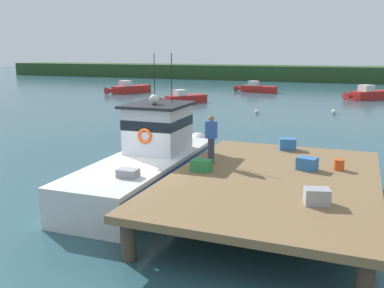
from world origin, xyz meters
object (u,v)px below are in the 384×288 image
(crate_single_by_cleat, at_px, (317,196))
(mooring_buoy_spare_mooring, at_px, (334,112))
(moored_boat_off_the_point, at_px, (129,89))
(crate_single_far, at_px, (307,164))
(mooring_buoy_channel_marker, at_px, (257,112))
(deckhand_by_the_boat, at_px, (211,138))
(moored_boat_far_left, at_px, (369,94))
(moored_boat_far_right, at_px, (183,98))
(moored_boat_near_channel, at_px, (256,88))
(main_fishing_boat, at_px, (151,160))
(crate_stack_near_edge, at_px, (288,144))
(crate_stack_mid_dock, at_px, (201,165))
(bait_bucket, at_px, (339,165))

(crate_single_by_cleat, xyz_separation_m, mooring_buoy_spare_mooring, (-1.01, 24.77, -1.21))
(crate_single_by_cleat, bearing_deg, moored_boat_off_the_point, 126.04)
(crate_single_far, relative_size, mooring_buoy_channel_marker, 1.70)
(crate_single_far, height_order, mooring_buoy_channel_marker, crate_single_far)
(crate_single_far, xyz_separation_m, deckhand_by_the_boat, (-3.08, -0.39, 0.66))
(moored_boat_far_left, bearing_deg, deckhand_by_the_boat, -98.73)
(moored_boat_far_right, bearing_deg, moored_boat_near_channel, 73.43)
(moored_boat_off_the_point, bearing_deg, moored_boat_far_left, 6.74)
(main_fishing_boat, relative_size, moored_boat_near_channel, 1.84)
(main_fishing_boat, bearing_deg, deckhand_by_the_boat, -7.35)
(moored_boat_far_left, bearing_deg, mooring_buoy_channel_marker, -120.05)
(crate_single_by_cleat, distance_m, mooring_buoy_spare_mooring, 24.82)
(main_fishing_boat, xyz_separation_m, crate_stack_near_edge, (4.43, 2.69, 0.41))
(main_fishing_boat, bearing_deg, crate_stack_near_edge, 31.31)
(moored_boat_far_left, bearing_deg, crate_single_far, -93.70)
(moored_boat_far_right, bearing_deg, crate_stack_mid_dock, -66.16)
(crate_single_far, distance_m, mooring_buoy_spare_mooring, 21.69)
(deckhand_by_the_boat, distance_m, mooring_buoy_channel_marker, 20.30)
(crate_single_far, distance_m, moored_boat_far_left, 34.04)
(crate_stack_mid_dock, xyz_separation_m, mooring_buoy_channel_marker, (-3.04, 20.95, -1.20))
(moored_boat_far_right, height_order, moored_boat_far_left, moored_boat_far_left)
(crate_stack_near_edge, distance_m, moored_boat_near_channel, 36.04)
(moored_boat_off_the_point, xyz_separation_m, moored_boat_near_channel, (13.76, 6.56, -0.05))
(crate_stack_near_edge, xyz_separation_m, moored_boat_off_the_point, (-23.08, 28.24, -0.91))
(mooring_buoy_channel_marker, bearing_deg, deckhand_by_the_boat, -81.37)
(crate_single_far, bearing_deg, moored_boat_far_right, 120.72)
(crate_single_far, height_order, crate_stack_near_edge, crate_stack_near_edge)
(moored_boat_near_channel, bearing_deg, mooring_buoy_spare_mooring, -57.75)
(moored_boat_near_channel, xyz_separation_m, moored_boat_far_right, (-3.96, -13.31, -0.02))
(main_fishing_boat, xyz_separation_m, moored_boat_off_the_point, (-18.65, 30.93, -0.50))
(deckhand_by_the_boat, bearing_deg, moored_boat_far_right, 114.65)
(mooring_buoy_channel_marker, bearing_deg, crate_stack_mid_dock, -81.74)
(bait_bucket, bearing_deg, moored_boat_near_channel, 106.95)
(bait_bucket, bearing_deg, crate_stack_near_edge, 130.98)
(main_fishing_boat, distance_m, moored_boat_near_channel, 37.81)
(bait_bucket, distance_m, deckhand_by_the_boat, 4.14)
(main_fishing_boat, bearing_deg, moored_boat_near_channel, 97.44)
(mooring_buoy_spare_mooring, bearing_deg, main_fishing_boat, -103.07)
(bait_bucket, relative_size, moored_boat_far_left, 0.07)
(crate_stack_near_edge, height_order, moored_boat_far_left, crate_stack_near_edge)
(main_fishing_boat, xyz_separation_m, crate_single_far, (5.46, 0.09, 0.39))
(crate_single_far, height_order, crate_single_by_cleat, crate_single_by_cleat)
(crate_single_far, height_order, bait_bucket, crate_single_far)
(crate_stack_near_edge, distance_m, mooring_buoy_channel_marker, 17.77)
(crate_single_far, xyz_separation_m, crate_single_by_cleat, (0.60, -3.12, 0.01))
(moored_boat_near_channel, relative_size, moored_boat_far_left, 1.07)
(crate_stack_mid_dock, distance_m, crate_single_by_cleat, 4.07)
(crate_stack_near_edge, relative_size, deckhand_by_the_boat, 0.37)
(main_fishing_boat, height_order, bait_bucket, main_fishing_boat)
(main_fishing_boat, distance_m, moored_boat_far_left, 34.90)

